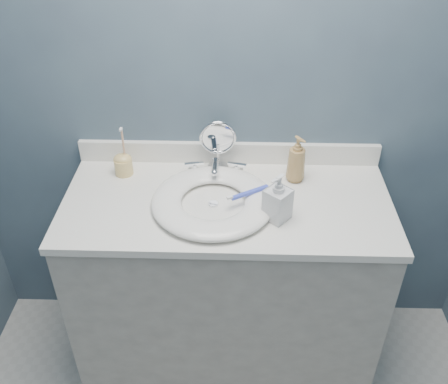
{
  "coord_description": "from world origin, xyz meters",
  "views": [
    {
      "loc": [
        0.03,
        -0.5,
        1.99
      ],
      "look_at": [
        -0.01,
        0.94,
        0.94
      ],
      "focal_mm": 40.0,
      "sensor_mm": 36.0,
      "label": 1
    }
  ],
  "objects_px": {
    "makeup_mirror": "(218,143)",
    "toothbrush_holder": "(123,163)",
    "soap_bottle_amber": "(297,159)",
    "soap_bottle_clear": "(278,197)"
  },
  "relations": [
    {
      "from": "soap_bottle_clear",
      "to": "toothbrush_holder",
      "type": "distance_m",
      "value": 0.65
    },
    {
      "from": "makeup_mirror",
      "to": "soap_bottle_clear",
      "type": "xyz_separation_m",
      "value": [
        0.22,
        -0.31,
        -0.03
      ]
    },
    {
      "from": "makeup_mirror",
      "to": "toothbrush_holder",
      "type": "height_order",
      "value": "makeup_mirror"
    },
    {
      "from": "makeup_mirror",
      "to": "toothbrush_holder",
      "type": "relative_size",
      "value": 1.03
    },
    {
      "from": "makeup_mirror",
      "to": "soap_bottle_clear",
      "type": "height_order",
      "value": "makeup_mirror"
    },
    {
      "from": "makeup_mirror",
      "to": "soap_bottle_amber",
      "type": "height_order",
      "value": "makeup_mirror"
    },
    {
      "from": "makeup_mirror",
      "to": "soap_bottle_amber",
      "type": "xyz_separation_m",
      "value": [
        0.3,
        -0.07,
        -0.02
      ]
    },
    {
      "from": "soap_bottle_clear",
      "to": "makeup_mirror",
      "type": "bearing_deg",
      "value": 165.76
    },
    {
      "from": "makeup_mirror",
      "to": "soap_bottle_amber",
      "type": "bearing_deg",
      "value": -17.2
    },
    {
      "from": "makeup_mirror",
      "to": "soap_bottle_clear",
      "type": "relative_size",
      "value": 1.2
    }
  ]
}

